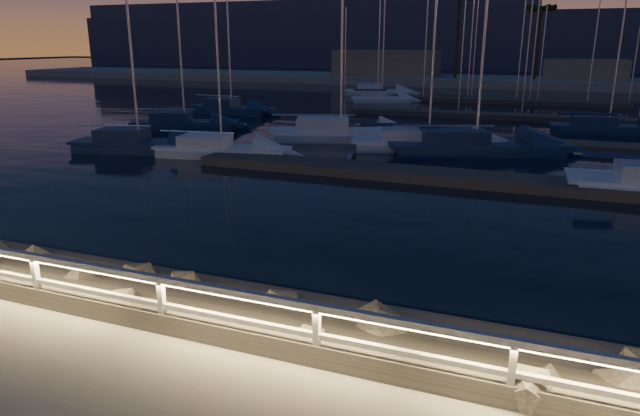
# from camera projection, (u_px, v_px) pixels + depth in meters

# --- Properties ---
(ground) EXTENTS (400.00, 400.00, 0.00)m
(ground) POSITION_uv_depth(u_px,v_px,m) (262.00, 351.00, 9.67)
(ground) COLOR #B0AB9F
(ground) RESTS_ON ground
(harbor_water) EXTENTS (400.00, 440.00, 0.60)m
(harbor_water) POSITION_uv_depth(u_px,v_px,m) (479.00, 136.00, 37.80)
(harbor_water) COLOR black
(harbor_water) RESTS_ON ground
(guard_rail) EXTENTS (44.11, 0.12, 1.06)m
(guard_rail) POSITION_uv_depth(u_px,v_px,m) (257.00, 309.00, 9.48)
(guard_rail) COLOR white
(guard_rail) RESTS_ON ground
(floating_docks) EXTENTS (22.00, 36.00, 0.40)m
(floating_docks) POSITION_uv_depth(u_px,v_px,m) (481.00, 125.00, 38.78)
(floating_docks) COLOR #625B51
(floating_docks) RESTS_ON ground
(far_shore) EXTENTS (160.00, 14.00, 5.20)m
(far_shore) POSITION_uv_depth(u_px,v_px,m) (517.00, 79.00, 75.70)
(far_shore) COLOR #B0AB9F
(far_shore) RESTS_ON ground
(palm_left) EXTENTS (3.00, 3.00, 11.20)m
(palm_left) POSITION_uv_depth(u_px,v_px,m) (460.00, 1.00, 73.90)
(palm_left) COLOR #4B3B23
(palm_left) RESTS_ON ground
(palm_center) EXTENTS (3.00, 3.00, 9.70)m
(palm_center) POSITION_uv_depth(u_px,v_px,m) (541.00, 11.00, 71.63)
(palm_center) COLOR #4B3B23
(palm_center) RESTS_ON ground
(distant_hills) EXTENTS (230.00, 37.50, 18.00)m
(distant_hills) POSITION_uv_depth(u_px,v_px,m) (437.00, 43.00, 135.46)
(distant_hills) COLOR #394059
(distant_hills) RESTS_ON ground
(sailboat_a) EXTENTS (7.41, 3.79, 12.22)m
(sailboat_a) POSITION_uv_depth(u_px,v_px,m) (136.00, 143.00, 30.43)
(sailboat_a) COLOR navy
(sailboat_a) RESTS_ON ground
(sailboat_b) EXTENTS (7.13, 3.19, 11.75)m
(sailboat_b) POSITION_uv_depth(u_px,v_px,m) (218.00, 149.00, 29.06)
(sailboat_b) COLOR white
(sailboat_b) RESTS_ON ground
(sailboat_c) EXTENTS (8.52, 4.24, 13.94)m
(sailboat_c) POSITION_uv_depth(u_px,v_px,m) (424.00, 142.00, 30.73)
(sailboat_c) COLOR white
(sailboat_c) RESTS_ON ground
(sailboat_e) EXTENTS (7.19, 4.26, 11.93)m
(sailboat_e) POSITION_uv_depth(u_px,v_px,m) (182.00, 123.00, 38.06)
(sailboat_e) COLOR navy
(sailboat_e) RESTS_ON ground
(sailboat_f) EXTENTS (8.76, 5.10, 14.43)m
(sailboat_f) POSITION_uv_depth(u_px,v_px,m) (337.00, 132.00, 34.00)
(sailboat_f) COLOR white
(sailboat_f) RESTS_ON ground
(sailboat_g) EXTENTS (9.37, 5.74, 15.45)m
(sailboat_g) POSITION_uv_depth(u_px,v_px,m) (471.00, 145.00, 29.68)
(sailboat_g) COLOR navy
(sailboat_g) RESTS_ON ground
(sailboat_i) EXTENTS (7.32, 2.55, 12.34)m
(sailboat_i) POSITION_uv_depth(u_px,v_px,m) (230.00, 108.00, 46.70)
(sailboat_i) COLOR navy
(sailboat_i) RESTS_ON ground
(sailboat_k) EXTENTS (7.37, 3.36, 12.09)m
(sailboat_k) POSITION_uv_depth(u_px,v_px,m) (605.00, 127.00, 36.62)
(sailboat_k) COLOR navy
(sailboat_k) RESTS_ON ground
(sailboat_m) EXTENTS (6.18, 3.51, 10.23)m
(sailboat_m) POSITION_uv_depth(u_px,v_px,m) (380.00, 98.00, 55.29)
(sailboat_m) COLOR white
(sailboat_m) RESTS_ON ground
(sailboat_n) EXTENTS (7.59, 3.81, 12.46)m
(sailboat_n) POSITION_uv_depth(u_px,v_px,m) (376.00, 91.00, 62.97)
(sailboat_n) COLOR white
(sailboat_n) RESTS_ON ground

